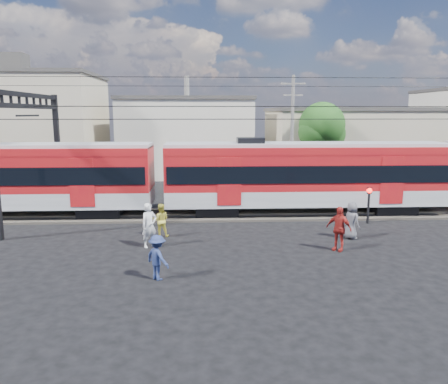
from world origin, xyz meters
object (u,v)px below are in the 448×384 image
(pedestrian_a, at_px, (149,225))
(pedestrian_c, at_px, (158,257))
(commuter_train, at_px, (309,174))
(crossing_signal, at_px, (369,198))

(pedestrian_a, distance_m, pedestrian_c, 3.95)
(commuter_train, height_order, pedestrian_c, commuter_train)
(pedestrian_a, bearing_deg, commuter_train, -0.92)
(pedestrian_a, bearing_deg, pedestrian_c, -114.91)
(pedestrian_c, bearing_deg, pedestrian_a, -34.55)
(pedestrian_a, height_order, pedestrian_c, pedestrian_a)
(pedestrian_c, distance_m, crossing_signal, 12.88)
(pedestrian_a, distance_m, crossing_signal, 11.77)
(pedestrian_a, relative_size, crossing_signal, 1.00)
(crossing_signal, bearing_deg, pedestrian_a, -161.96)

